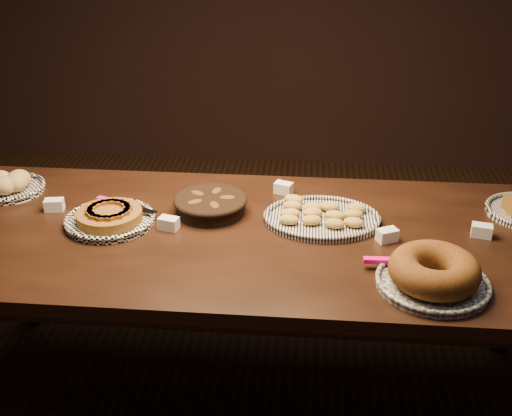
# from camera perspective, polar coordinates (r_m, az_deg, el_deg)

# --- Properties ---
(ground) EXTENTS (5.00, 5.00, 0.00)m
(ground) POSITION_cam_1_polar(r_m,az_deg,el_deg) (2.74, -0.42, -16.01)
(ground) COLOR black
(ground) RESTS_ON ground
(buffet_table) EXTENTS (2.40, 1.00, 0.75)m
(buffet_table) POSITION_cam_1_polar(r_m,az_deg,el_deg) (2.33, -0.48, -3.69)
(buffet_table) COLOR black
(buffet_table) RESTS_ON ground
(apple_tart_plate) EXTENTS (0.33, 0.33, 0.06)m
(apple_tart_plate) POSITION_cam_1_polar(r_m,az_deg,el_deg) (2.40, -12.87, -0.82)
(apple_tart_plate) COLOR white
(apple_tart_plate) RESTS_ON buffet_table
(madeleine_platter) EXTENTS (0.42, 0.35, 0.05)m
(madeleine_platter) POSITION_cam_1_polar(r_m,az_deg,el_deg) (2.37, 5.83, -0.75)
(madeleine_platter) COLOR black
(madeleine_platter) RESTS_ON buffet_table
(bundt_cake_plate) EXTENTS (0.38, 0.35, 0.11)m
(bundt_cake_plate) POSITION_cam_1_polar(r_m,az_deg,el_deg) (2.04, 15.49, -5.66)
(bundt_cake_plate) COLOR black
(bundt_cake_plate) RESTS_ON buffet_table
(croissant_basket) EXTENTS (0.28, 0.28, 0.07)m
(croissant_basket) POSITION_cam_1_polar(r_m,az_deg,el_deg) (2.41, -4.08, 0.43)
(croissant_basket) COLOR black
(croissant_basket) RESTS_ON buffet_table
(bread_roll_plate) EXTENTS (0.28, 0.28, 0.09)m
(bread_roll_plate) POSITION_cam_1_polar(r_m,az_deg,el_deg) (2.76, -21.05, 1.95)
(bread_roll_plate) COLOR white
(bread_roll_plate) RESTS_ON buffet_table
(tent_cards) EXTENTS (1.65, 0.43, 0.04)m
(tent_cards) POSITION_cam_1_polar(r_m,az_deg,el_deg) (2.36, 1.36, -0.67)
(tent_cards) COLOR white
(tent_cards) RESTS_ON buffet_table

